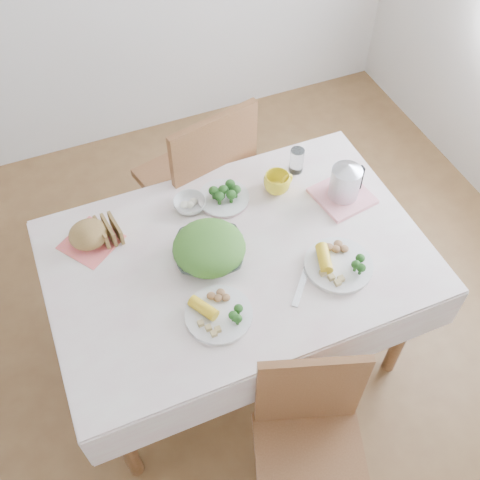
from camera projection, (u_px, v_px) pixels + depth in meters
name	position (u px, v px, depth m)	size (l,w,h in m)	color
floor	(238.00, 345.00, 2.84)	(3.60, 3.60, 0.00)	brown
dining_table	(238.00, 306.00, 2.55)	(1.40, 0.90, 0.75)	brown
tablecloth	(237.00, 255.00, 2.25)	(1.50, 1.00, 0.01)	silver
chair_near	(312.00, 461.00, 2.03)	(0.40, 0.40, 0.89)	brown
chair_far	(194.00, 185.00, 2.90)	(0.47, 0.47, 1.04)	brown
salad_bowl	(210.00, 253.00, 2.21)	(0.27, 0.27, 0.07)	white
dinner_plate_left	(219.00, 315.00, 2.06)	(0.25, 0.25, 0.02)	white
dinner_plate_right	(338.00, 265.00, 2.20)	(0.27, 0.27, 0.02)	white
broccoli_plate	(224.00, 198.00, 2.42)	(0.22, 0.22, 0.02)	beige
napkin	(91.00, 242.00, 2.28)	(0.20, 0.20, 0.00)	#FF6E68
bread_loaf	(88.00, 233.00, 2.24)	(0.16, 0.15, 0.10)	olive
fruit_bowl	(190.00, 204.00, 2.39)	(0.14, 0.14, 0.04)	white
yellow_mug	(277.00, 183.00, 2.43)	(0.12, 0.12, 0.09)	yellow
glass_tumbler	(297.00, 160.00, 2.49)	(0.06, 0.06, 0.12)	white
pink_tray	(342.00, 196.00, 2.43)	(0.23, 0.23, 0.02)	pink
electric_kettle	(346.00, 177.00, 2.35)	(0.13, 0.13, 0.18)	#B2B5BA
fork_left	(227.00, 306.00, 2.09)	(0.02, 0.18, 0.00)	silver
fork_right	(302.00, 284.00, 2.15)	(0.02, 0.22, 0.00)	silver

